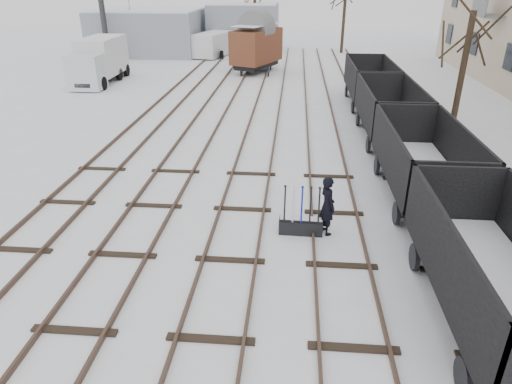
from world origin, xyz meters
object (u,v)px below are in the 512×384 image
Objects in this scene: ground_frame at (301,225)px; panel_van at (213,44)px; freight_wagon_a at (493,287)px; box_van_wagon at (257,45)px; worker at (327,206)px; crane at (106,31)px; lorry at (99,60)px.

ground_frame is 33.82m from panel_van.
freight_wagon_a is 1.15× the size of box_van_wagon.
freight_wagon_a reaches higher than panel_van.
freight_wagon_a is at bearing -39.14° from ground_frame.
panel_van reaches higher than ground_frame.
crane is (-17.95, 29.20, 1.66)m from worker.
box_van_wagon is 0.55× the size of crane.
ground_frame is 0.15× the size of crane.
worker is at bearing 132.24° from freight_wagon_a.
box_van_wagon is at bearing -14.41° from worker.
ground_frame is at bearing -45.58° from crane.
box_van_wagon is at bearing -43.21° from panel_van.
ground_frame is 0.28× the size of panel_van.
panel_van is (6.06, 12.53, -0.43)m from lorry.
worker is 0.27× the size of lorry.
lorry is (-14.30, 20.26, 1.29)m from ground_frame.
worker is at bearing 9.63° from ground_frame.
ground_frame is at bearing -59.12° from box_van_wagon.
box_van_wagon reaches higher than freight_wagon_a.
crane is (-13.74, 4.18, 0.45)m from box_van_wagon.
worker is 4.96m from freight_wagon_a.
worker is 34.32m from crane.
panel_van is (-8.99, 32.69, 0.24)m from worker.
lorry is 9.55m from crane.
box_van_wagon is 1.00× the size of panel_van.
lorry is (-10.84, -4.87, -0.54)m from box_van_wagon.
panel_van is 9.72m from crane.
crane is (-8.96, -3.49, 1.42)m from panel_van.
ground_frame is 34.06m from crane.
crane is at bearing 7.63° from worker.
panel_van is 0.55× the size of crane.
lorry is (-15.05, 20.16, 0.67)m from worker.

